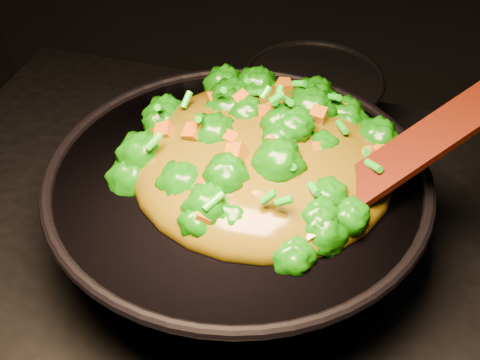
% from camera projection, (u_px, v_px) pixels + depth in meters
% --- Properties ---
extents(wok, '(0.55, 0.55, 0.13)m').
position_uv_depth(wok, '(238.00, 214.00, 0.83)').
color(wok, black).
rests_on(wok, stovetop).
extents(stir_fry, '(0.37, 0.37, 0.11)m').
position_uv_depth(stir_fry, '(264.00, 131.00, 0.77)').
color(stir_fry, '#115F06').
rests_on(stir_fry, wok).
extents(spatula, '(0.27, 0.25, 0.14)m').
position_uv_depth(spatula, '(404.00, 157.00, 0.73)').
color(spatula, '#3B1A07').
rests_on(spatula, wok).
extents(back_pot, '(0.24, 0.24, 0.12)m').
position_uv_depth(back_pot, '(310.00, 107.00, 1.01)').
color(back_pot, black).
rests_on(back_pot, stovetop).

